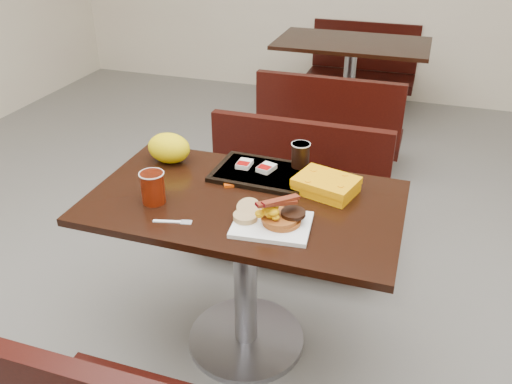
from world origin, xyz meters
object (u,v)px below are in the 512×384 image
(table_near, at_px, (245,276))
(hashbrown_sleeve_left, at_px, (244,164))
(platter, at_px, (272,225))
(pancake_stack, at_px, (282,219))
(bench_near_n, at_px, (289,199))
(table_far, at_px, (348,87))
(knife, at_px, (294,228))
(bench_far_s, at_px, (332,119))
(coffee_cup_far, at_px, (300,155))
(coffee_cup_near, at_px, (153,188))
(bench_far_n, at_px, (361,66))
(hashbrown_sleeve_right, at_px, (266,168))
(fork, at_px, (167,221))
(paper_bag, at_px, (169,148))
(tray, at_px, (262,173))
(clamshell, at_px, (326,185))

(table_near, xyz_separation_m, hashbrown_sleeve_left, (-0.08, 0.23, 0.40))
(platter, bearing_deg, table_near, 130.00)
(platter, xyz_separation_m, pancake_stack, (0.03, 0.01, 0.02))
(bench_near_n, height_order, table_far, table_far)
(knife, height_order, hashbrown_sleeve_left, hashbrown_sleeve_left)
(table_far, xyz_separation_m, bench_far_s, (0.00, -0.70, -0.02))
(platter, xyz_separation_m, coffee_cup_far, (-0.01, 0.46, 0.06))
(bench_far_s, xyz_separation_m, coffee_cup_near, (-0.32, -2.03, 0.45))
(pancake_stack, bearing_deg, bench_near_n, 102.57)
(bench_far_s, distance_m, hashbrown_sleeve_left, 1.72)
(coffee_cup_near, xyz_separation_m, coffee_cup_far, (0.46, 0.43, 0.01))
(bench_far_n, relative_size, hashbrown_sleeve_right, 12.81)
(bench_near_n, height_order, pancake_stack, pancake_stack)
(coffee_cup_far, bearing_deg, pancake_stack, -84.41)
(fork, xyz_separation_m, coffee_cup_far, (0.35, 0.54, 0.07))
(paper_bag, bearing_deg, coffee_cup_near, -73.69)
(platter, relative_size, tray, 0.69)
(clamshell, bearing_deg, hashbrown_sleeve_right, -179.40)
(hashbrown_sleeve_left, bearing_deg, clamshell, -11.58)
(table_far, bearing_deg, tray, -89.93)
(coffee_cup_near, bearing_deg, hashbrown_sleeve_left, 56.16)
(bench_near_n, height_order, bench_far_n, same)
(clamshell, distance_m, paper_bag, 0.71)
(table_near, bearing_deg, platter, -44.35)
(bench_far_s, relative_size, coffee_cup_far, 9.59)
(fork, xyz_separation_m, tray, (0.21, 0.45, 0.01))
(table_far, distance_m, hashbrown_sleeve_left, 2.41)
(bench_far_s, relative_size, pancake_stack, 7.28)
(bench_far_s, relative_size, clamshell, 4.35)
(bench_far_s, bearing_deg, clamshell, -80.70)
(paper_bag, bearing_deg, hashbrown_sleeve_right, 2.41)
(table_near, distance_m, knife, 0.46)
(knife, bearing_deg, paper_bag, -150.75)
(hashbrown_sleeve_right, bearing_deg, platter, -54.04)
(table_near, distance_m, clamshell, 0.52)
(bench_near_n, distance_m, coffee_cup_near, 1.00)
(coffee_cup_near, distance_m, knife, 0.56)
(bench_far_s, relative_size, tray, 2.55)
(table_far, xyz_separation_m, pancake_stack, (0.19, -2.74, 0.41))
(knife, bearing_deg, table_near, -153.58)
(hashbrown_sleeve_left, bearing_deg, paper_bag, -175.20)
(platter, relative_size, clamshell, 1.18)
(coffee_cup_near, xyz_separation_m, hashbrown_sleeve_left, (0.24, 0.36, -0.03))
(fork, bearing_deg, hashbrown_sleeve_right, 49.82)
(bench_far_n, xyz_separation_m, tray, (0.00, -3.09, 0.40))
(bench_far_n, distance_m, coffee_cup_near, 3.47)
(platter, height_order, coffee_cup_near, coffee_cup_near)
(coffee_cup_near, relative_size, fork, 0.88)
(tray, distance_m, clamshell, 0.29)
(coffee_cup_near, distance_m, paper_bag, 0.35)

